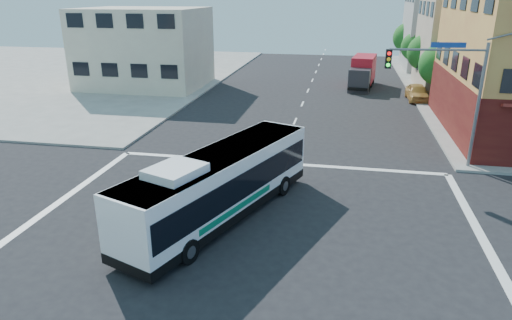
# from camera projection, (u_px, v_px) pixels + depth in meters

# --- Properties ---
(ground) EXTENTS (120.00, 120.00, 0.00)m
(ground) POSITION_uv_depth(u_px,v_px,m) (242.00, 246.00, 18.06)
(ground) COLOR black
(ground) RESTS_ON ground
(sidewalk_nw) EXTENTS (50.00, 50.00, 0.15)m
(sidewalk_nw) POSITION_uv_depth(u_px,v_px,m) (28.00, 73.00, 56.50)
(sidewalk_nw) COLOR gray
(sidewalk_nw) RESTS_ON ground
(building_east_near) EXTENTS (12.06, 10.06, 9.00)m
(building_east_near) POSITION_uv_depth(u_px,v_px,m) (485.00, 46.00, 44.80)
(building_east_near) COLOR tan
(building_east_near) RESTS_ON ground
(building_east_far) EXTENTS (12.06, 10.06, 10.00)m
(building_east_far) POSITION_uv_depth(u_px,v_px,m) (455.00, 30.00, 57.53)
(building_east_far) COLOR gray
(building_east_far) RESTS_ON ground
(building_west) EXTENTS (12.06, 10.06, 8.00)m
(building_west) POSITION_uv_depth(u_px,v_px,m) (145.00, 48.00, 47.32)
(building_west) COLOR beige
(building_west) RESTS_ON ground
(signal_mast_ne) EXTENTS (7.91, 1.13, 8.07)m
(signal_mast_ne) POSITION_uv_depth(u_px,v_px,m) (449.00, 81.00, 24.51)
(signal_mast_ne) COLOR slate
(signal_mast_ne) RESTS_ON ground
(street_tree_a) EXTENTS (3.60, 3.60, 5.53)m
(street_tree_a) POSITION_uv_depth(u_px,v_px,m) (441.00, 63.00, 40.44)
(street_tree_a) COLOR #341D13
(street_tree_a) RESTS_ON ground
(street_tree_b) EXTENTS (3.80, 3.80, 5.79)m
(street_tree_b) POSITION_uv_depth(u_px,v_px,m) (427.00, 50.00, 47.75)
(street_tree_b) COLOR #341D13
(street_tree_b) RESTS_ON ground
(street_tree_c) EXTENTS (3.40, 3.40, 5.29)m
(street_tree_c) POSITION_uv_depth(u_px,v_px,m) (416.00, 45.00, 55.23)
(street_tree_c) COLOR #341D13
(street_tree_c) RESTS_ON ground
(street_tree_d) EXTENTS (4.00, 4.00, 6.03)m
(street_tree_d) POSITION_uv_depth(u_px,v_px,m) (409.00, 36.00, 62.45)
(street_tree_d) COLOR #341D13
(street_tree_d) RESTS_ON ground
(transit_bus) EXTENTS (6.31, 11.38, 3.34)m
(transit_bus) POSITION_uv_depth(u_px,v_px,m) (221.00, 184.00, 19.78)
(transit_bus) COLOR black
(transit_bus) RESTS_ON ground
(box_truck) EXTENTS (2.99, 7.29, 3.18)m
(box_truck) POSITION_uv_depth(u_px,v_px,m) (363.00, 73.00, 47.73)
(box_truck) COLOR #29292E
(box_truck) RESTS_ON ground
(parked_car) EXTENTS (1.88, 4.46, 1.51)m
(parked_car) POSITION_uv_depth(u_px,v_px,m) (417.00, 92.00, 42.21)
(parked_car) COLOR gold
(parked_car) RESTS_ON ground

